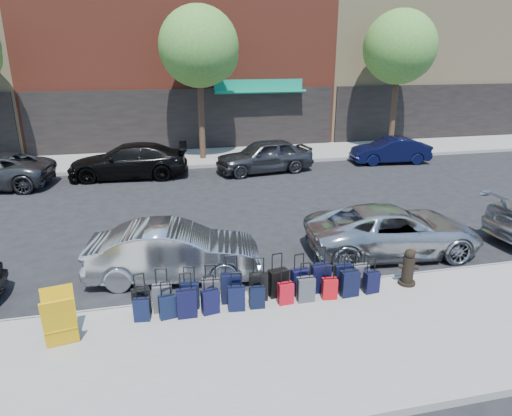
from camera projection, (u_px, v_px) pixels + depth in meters
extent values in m
plane|color=black|center=(223.00, 227.00, 14.50)|extent=(120.00, 120.00, 0.00)
cube|color=gray|center=(277.00, 348.00, 8.49)|extent=(60.00, 4.00, 0.15)
cube|color=gray|center=(192.00, 158.00, 23.69)|extent=(60.00, 4.00, 0.15)
cube|color=gray|center=(254.00, 294.00, 10.35)|extent=(60.00, 0.08, 0.15)
cube|color=gray|center=(196.00, 167.00, 21.83)|extent=(60.00, 0.08, 0.15)
cube|color=black|center=(188.00, 121.00, 24.96)|extent=(16.66, 0.15, 3.40)
cube|color=#0D7B5D|center=(260.00, 92.00, 25.00)|extent=(5.00, 0.91, 0.27)
cube|color=#0D7B5D|center=(259.00, 85.00, 25.17)|extent=(5.00, 0.10, 0.60)
cube|color=black|center=(446.00, 113.00, 28.37)|extent=(14.70, 0.15, 3.40)
cylinder|color=black|center=(201.00, 110.00, 22.54)|extent=(0.30, 0.30, 4.80)
sphere|color=#3E7326|center=(199.00, 47.00, 21.57)|extent=(3.80, 3.80, 3.80)
sphere|color=#3E7326|center=(212.00, 55.00, 21.82)|extent=(2.58, 2.58, 2.58)
cylinder|color=black|center=(394.00, 105.00, 24.77)|extent=(0.30, 0.30, 4.80)
sphere|color=#3E7326|center=(400.00, 47.00, 23.80)|extent=(3.80, 3.80, 3.80)
sphere|color=#3E7326|center=(409.00, 55.00, 24.06)|extent=(2.58, 2.58, 2.58)
cube|color=black|center=(141.00, 301.00, 9.41)|extent=(0.39, 0.26, 0.54)
cylinder|color=black|center=(139.00, 275.00, 9.22)|extent=(0.21, 0.07, 0.03)
cube|color=#3E3F44|center=(163.00, 298.00, 9.47)|extent=(0.41, 0.24, 0.59)
cylinder|color=black|center=(160.00, 270.00, 9.26)|extent=(0.22, 0.05, 0.03)
cube|color=black|center=(190.00, 295.00, 9.60)|extent=(0.41, 0.25, 0.58)
cylinder|color=black|center=(188.00, 268.00, 9.40)|extent=(0.22, 0.05, 0.03)
cube|color=#38383D|center=(211.00, 292.00, 9.76)|extent=(0.39, 0.24, 0.56)
cylinder|color=black|center=(210.00, 266.00, 9.56)|extent=(0.21, 0.05, 0.03)
cube|color=black|center=(232.00, 288.00, 9.80)|extent=(0.48, 0.31, 0.67)
cylinder|color=black|center=(231.00, 257.00, 9.57)|extent=(0.25, 0.07, 0.03)
cube|color=black|center=(259.00, 286.00, 9.92)|extent=(0.44, 0.29, 0.61)
cylinder|color=black|center=(259.00, 259.00, 9.71)|extent=(0.23, 0.07, 0.03)
cube|color=black|center=(278.00, 283.00, 10.06)|extent=(0.45, 0.29, 0.62)
cylinder|color=black|center=(278.00, 255.00, 9.84)|extent=(0.23, 0.07, 0.03)
cube|color=black|center=(300.00, 281.00, 10.17)|extent=(0.42, 0.27, 0.59)
cylinder|color=black|center=(301.00, 255.00, 9.96)|extent=(0.22, 0.06, 0.03)
cube|color=black|center=(320.00, 278.00, 10.25)|extent=(0.45, 0.27, 0.66)
cylinder|color=black|center=(322.00, 249.00, 10.01)|extent=(0.25, 0.05, 0.03)
cube|color=black|center=(343.00, 276.00, 10.38)|extent=(0.41, 0.24, 0.60)
cylinder|color=black|center=(345.00, 250.00, 10.17)|extent=(0.22, 0.04, 0.03)
cube|color=#404146|center=(360.00, 276.00, 10.47)|extent=(0.37, 0.21, 0.55)
cylinder|color=black|center=(362.00, 252.00, 10.27)|extent=(0.21, 0.04, 0.03)
cube|color=black|center=(142.00, 310.00, 9.16)|extent=(0.34, 0.22, 0.47)
cylinder|color=black|center=(140.00, 287.00, 8.99)|extent=(0.18, 0.05, 0.03)
cube|color=black|center=(167.00, 307.00, 9.24)|extent=(0.36, 0.25, 0.49)
cylinder|color=black|center=(166.00, 283.00, 9.07)|extent=(0.19, 0.06, 0.03)
cube|color=black|center=(187.00, 303.00, 9.27)|extent=(0.40, 0.24, 0.59)
cylinder|color=black|center=(185.00, 275.00, 9.06)|extent=(0.23, 0.03, 0.03)
cube|color=black|center=(210.00, 302.00, 9.41)|extent=(0.38, 0.26, 0.52)
cylinder|color=black|center=(209.00, 277.00, 9.23)|extent=(0.20, 0.07, 0.03)
cube|color=black|center=(236.00, 299.00, 9.52)|extent=(0.37, 0.24, 0.52)
cylinder|color=black|center=(236.00, 274.00, 9.34)|extent=(0.20, 0.05, 0.03)
cube|color=black|center=(257.00, 297.00, 9.62)|extent=(0.33, 0.21, 0.47)
cylinder|color=black|center=(257.00, 276.00, 9.45)|extent=(0.18, 0.04, 0.03)
cube|color=#AD0B18|center=(286.00, 293.00, 9.77)|extent=(0.33, 0.21, 0.48)
cylinder|color=black|center=(286.00, 272.00, 9.60)|extent=(0.18, 0.04, 0.03)
cube|color=#3C3C42|center=(306.00, 289.00, 9.87)|extent=(0.37, 0.22, 0.55)
cylinder|color=black|center=(307.00, 264.00, 9.67)|extent=(0.21, 0.03, 0.03)
cube|color=#B20B11|center=(329.00, 288.00, 9.97)|extent=(0.34, 0.22, 0.48)
cylinder|color=black|center=(331.00, 267.00, 9.80)|extent=(0.18, 0.05, 0.03)
cube|color=black|center=(349.00, 283.00, 10.08)|extent=(0.41, 0.26, 0.59)
cylinder|color=black|center=(351.00, 257.00, 9.87)|extent=(0.23, 0.05, 0.03)
cube|color=black|center=(371.00, 282.00, 10.23)|extent=(0.36, 0.23, 0.50)
cylinder|color=black|center=(373.00, 260.00, 10.05)|extent=(0.19, 0.05, 0.03)
cylinder|color=black|center=(406.00, 282.00, 10.66)|extent=(0.40, 0.40, 0.07)
cylinder|color=black|center=(408.00, 269.00, 10.55)|extent=(0.27, 0.27, 0.62)
sphere|color=black|center=(410.00, 254.00, 10.42)|extent=(0.24, 0.24, 0.24)
cylinder|color=black|center=(408.00, 267.00, 10.53)|extent=(0.45, 0.28, 0.11)
cylinder|color=#38190C|center=(410.00, 266.00, 10.68)|extent=(0.13, 0.13, 0.80)
cylinder|color=#38190C|center=(412.00, 250.00, 10.55)|extent=(0.15, 0.15, 0.04)
cube|color=#CA940B|center=(60.00, 323.00, 8.19)|extent=(0.61, 0.36, 1.03)
cube|color=#CA940B|center=(60.00, 313.00, 8.52)|extent=(0.61, 0.36, 1.03)
cube|color=#CA940B|center=(61.00, 325.00, 8.40)|extent=(0.63, 0.47, 0.02)
imported|color=#B5B7BC|center=(174.00, 252.00, 11.08)|extent=(4.32, 1.99, 1.37)
imported|color=#B2B5B9|center=(393.00, 230.00, 12.50)|extent=(4.92, 2.58, 1.32)
imported|color=black|center=(128.00, 161.00, 20.02)|extent=(5.29, 2.48, 1.49)
imported|color=#353638|center=(264.00, 156.00, 20.95)|extent=(4.67, 2.40, 1.52)
imported|color=#0C1135|center=(390.00, 151.00, 22.69)|extent=(3.94, 1.69, 1.26)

